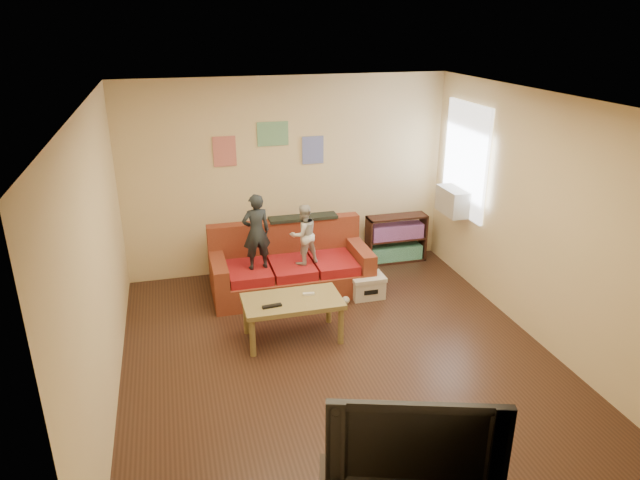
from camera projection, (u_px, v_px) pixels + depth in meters
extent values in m
cube|color=#3C2419|center=(339.00, 358.00, 6.11)|extent=(4.50, 5.00, 0.01)
cube|color=white|center=(343.00, 100.00, 5.12)|extent=(4.50, 5.00, 0.01)
cube|color=beige|center=(288.00, 176.00, 7.86)|extent=(4.50, 0.01, 2.70)
cube|color=beige|center=(465.00, 390.00, 3.36)|extent=(4.50, 0.01, 2.70)
cube|color=beige|center=(99.00, 264.00, 5.07)|extent=(0.01, 5.00, 2.70)
cube|color=beige|center=(540.00, 221.00, 6.16)|extent=(0.01, 5.00, 2.70)
cube|color=maroon|center=(291.00, 280.00, 7.53)|extent=(2.06, 0.93, 0.31)
cube|color=maroon|center=(285.00, 240.00, 7.70)|extent=(2.06, 0.19, 0.57)
cube|color=maroon|center=(218.00, 268.00, 7.20)|extent=(0.19, 0.93, 0.26)
cube|color=maroon|center=(359.00, 254.00, 7.65)|extent=(0.19, 0.93, 0.26)
cube|color=maroon|center=(249.00, 272.00, 7.25)|extent=(0.53, 0.70, 0.12)
cube|color=maroon|center=(292.00, 268.00, 7.39)|extent=(0.53, 0.70, 0.12)
cube|color=maroon|center=(334.00, 263.00, 7.52)|extent=(0.53, 0.70, 0.12)
cube|color=black|center=(303.00, 218.00, 7.66)|extent=(0.93, 0.23, 0.04)
imported|color=black|center=(256.00, 232.00, 7.05)|extent=(0.38, 0.27, 0.98)
imported|color=silver|center=(303.00, 234.00, 7.23)|extent=(0.46, 0.40, 0.79)
cube|color=olive|center=(292.00, 301.00, 6.31)|extent=(1.09, 0.60, 0.05)
cylinder|color=olive|center=(253.00, 338.00, 6.06)|extent=(0.07, 0.07, 0.44)
cylinder|color=olive|center=(341.00, 326.00, 6.30)|extent=(0.07, 0.07, 0.44)
cylinder|color=olive|center=(246.00, 316.00, 6.50)|extent=(0.07, 0.07, 0.44)
cylinder|color=olive|center=(329.00, 306.00, 6.74)|extent=(0.07, 0.07, 0.44)
cube|color=black|center=(272.00, 306.00, 6.13)|extent=(0.22, 0.08, 0.02)
cube|color=silver|center=(309.00, 294.00, 6.39)|extent=(0.13, 0.05, 0.03)
cube|color=#321912|center=(369.00, 241.00, 8.29)|extent=(0.03, 0.27, 0.71)
cube|color=#321912|center=(423.00, 236.00, 8.50)|extent=(0.03, 0.27, 0.71)
cube|color=#321912|center=(395.00, 260.00, 8.52)|extent=(0.89, 0.27, 0.03)
cube|color=#321912|center=(397.00, 217.00, 8.27)|extent=(0.89, 0.27, 0.03)
cube|color=#321912|center=(396.00, 239.00, 8.40)|extent=(0.83, 0.27, 0.02)
cube|color=teal|center=(395.00, 252.00, 8.48)|extent=(0.78, 0.22, 0.21)
cube|color=#763F8C|center=(396.00, 231.00, 8.35)|extent=(0.78, 0.22, 0.21)
cube|color=white|center=(466.00, 160.00, 7.52)|extent=(0.04, 1.08, 1.48)
cube|color=#B7B2A3|center=(454.00, 201.00, 7.70)|extent=(0.28, 0.55, 0.35)
cube|color=#D87266|center=(225.00, 151.00, 7.50)|extent=(0.30, 0.01, 0.40)
cube|color=#72B27F|center=(273.00, 134.00, 7.58)|extent=(0.42, 0.01, 0.32)
cube|color=#727FCC|center=(313.00, 150.00, 7.80)|extent=(0.30, 0.01, 0.38)
cube|color=beige|center=(367.00, 288.00, 7.39)|extent=(0.41, 0.31, 0.25)
cube|color=beige|center=(367.00, 277.00, 7.34)|extent=(0.43, 0.33, 0.05)
cube|color=black|center=(371.00, 292.00, 7.25)|extent=(0.19, 0.00, 0.06)
imported|color=black|center=(415.00, 435.00, 3.78)|extent=(1.17, 0.51, 0.68)
sphere|color=beige|center=(346.00, 300.00, 7.23)|extent=(0.11, 0.11, 0.10)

